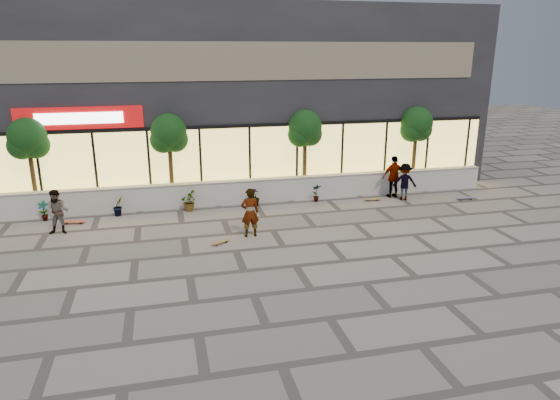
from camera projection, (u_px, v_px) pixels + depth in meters
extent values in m
plane|color=gray|center=(296.00, 266.00, 15.55)|extent=(80.00, 80.00, 0.00)
cube|color=silver|center=(254.00, 191.00, 21.92)|extent=(22.00, 0.35, 1.00)
cube|color=#B2AFA8|center=(254.00, 180.00, 21.77)|extent=(22.00, 0.42, 0.04)
cube|color=#25252B|center=(234.00, 94.00, 25.96)|extent=(24.00, 9.00, 8.50)
cube|color=#E6CC5C|center=(250.00, 160.00, 22.49)|extent=(23.04, 0.05, 3.00)
cube|color=black|center=(249.00, 126.00, 22.01)|extent=(23.04, 0.08, 0.15)
cube|color=#A90C0C|center=(80.00, 118.00, 20.28)|extent=(5.00, 0.10, 0.90)
cube|color=white|center=(79.00, 118.00, 20.21)|extent=(3.40, 0.06, 0.45)
cube|color=brown|center=(248.00, 61.00, 21.25)|extent=(21.60, 0.05, 1.60)
imported|color=#113713|center=(44.00, 211.00, 19.54)|extent=(0.43, 0.29, 0.81)
imported|color=#113713|center=(118.00, 206.00, 20.17)|extent=(0.57, 0.57, 0.81)
imported|color=#113713|center=(188.00, 201.00, 20.79)|extent=(0.68, 0.77, 0.81)
imported|color=#113713|center=(254.00, 197.00, 21.42)|extent=(0.64, 0.64, 0.81)
imported|color=#113713|center=(316.00, 193.00, 22.04)|extent=(0.46, 0.35, 0.81)
cylinder|color=#4F361C|center=(33.00, 174.00, 20.25)|extent=(0.18, 0.18, 3.24)
sphere|color=#113713|center=(27.00, 136.00, 19.80)|extent=(1.50, 1.50, 1.50)
sphere|color=#113713|center=(21.00, 146.00, 19.80)|extent=(1.10, 1.10, 1.10)
sphere|color=#113713|center=(36.00, 145.00, 20.00)|extent=(1.10, 1.10, 1.10)
cylinder|color=#4F361C|center=(171.00, 167.00, 21.47)|extent=(0.18, 0.18, 3.24)
sphere|color=#113713|center=(169.00, 131.00, 21.03)|extent=(1.50, 1.50, 1.50)
sphere|color=#113713|center=(163.00, 140.00, 21.03)|extent=(1.10, 1.10, 1.10)
sphere|color=#113713|center=(175.00, 139.00, 21.23)|extent=(1.10, 1.10, 1.10)
cylinder|color=#4F361C|center=(305.00, 160.00, 22.81)|extent=(0.18, 0.18, 3.24)
sphere|color=#113713|center=(305.00, 126.00, 22.36)|extent=(1.50, 1.50, 1.50)
sphere|color=#113713|center=(300.00, 135.00, 22.36)|extent=(1.10, 1.10, 1.10)
sphere|color=#113713|center=(310.00, 134.00, 22.57)|extent=(1.10, 1.10, 1.10)
cylinder|color=#4F361C|center=(414.00, 155.00, 24.04)|extent=(0.18, 0.18, 3.24)
sphere|color=#113713|center=(417.00, 122.00, 23.59)|extent=(1.50, 1.50, 1.50)
sphere|color=#113713|center=(412.00, 130.00, 23.59)|extent=(1.10, 1.10, 1.10)
sphere|color=#113713|center=(420.00, 130.00, 23.80)|extent=(1.10, 1.10, 1.10)
imported|color=white|center=(250.00, 213.00, 17.78)|extent=(0.67, 0.45, 1.79)
imported|color=tan|center=(58.00, 212.00, 18.03)|extent=(0.89, 0.74, 1.67)
imported|color=white|center=(394.00, 177.00, 22.55)|extent=(1.13, 0.49, 1.92)
imported|color=maroon|center=(405.00, 182.00, 22.20)|extent=(1.21, 0.93, 1.66)
cube|color=olive|center=(220.00, 242.00, 17.29)|extent=(0.69, 0.52, 0.02)
cylinder|color=black|center=(224.00, 241.00, 17.49)|extent=(0.06, 0.05, 0.05)
cylinder|color=black|center=(227.00, 242.00, 17.40)|extent=(0.06, 0.05, 0.05)
cylinder|color=black|center=(214.00, 244.00, 17.20)|extent=(0.06, 0.05, 0.05)
cylinder|color=black|center=(217.00, 245.00, 17.11)|extent=(0.06, 0.05, 0.05)
cube|color=#C94525|center=(74.00, 222.00, 19.28)|extent=(0.88, 0.37, 0.02)
cylinder|color=black|center=(81.00, 222.00, 19.39)|extent=(0.07, 0.04, 0.06)
cylinder|color=black|center=(80.00, 224.00, 19.24)|extent=(0.07, 0.04, 0.06)
cylinder|color=black|center=(68.00, 223.00, 19.36)|extent=(0.07, 0.04, 0.06)
cylinder|color=black|center=(66.00, 224.00, 19.21)|extent=(0.07, 0.04, 0.06)
cube|color=olive|center=(372.00, 199.00, 22.23)|extent=(0.75, 0.22, 0.02)
cylinder|color=black|center=(377.00, 200.00, 22.35)|extent=(0.05, 0.03, 0.05)
cylinder|color=black|center=(378.00, 200.00, 22.22)|extent=(0.05, 0.03, 0.05)
cylinder|color=black|center=(367.00, 200.00, 22.26)|extent=(0.05, 0.03, 0.05)
cylinder|color=black|center=(368.00, 201.00, 22.14)|extent=(0.05, 0.03, 0.05)
cube|color=#4F4986|center=(465.00, 198.00, 22.39)|extent=(0.82, 0.21, 0.02)
cylinder|color=black|center=(469.00, 198.00, 22.53)|extent=(0.06, 0.03, 0.06)
cylinder|color=black|center=(471.00, 199.00, 22.39)|extent=(0.06, 0.03, 0.06)
cylinder|color=black|center=(459.00, 199.00, 22.42)|extent=(0.06, 0.03, 0.06)
cylinder|color=black|center=(461.00, 200.00, 22.28)|extent=(0.06, 0.03, 0.06)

